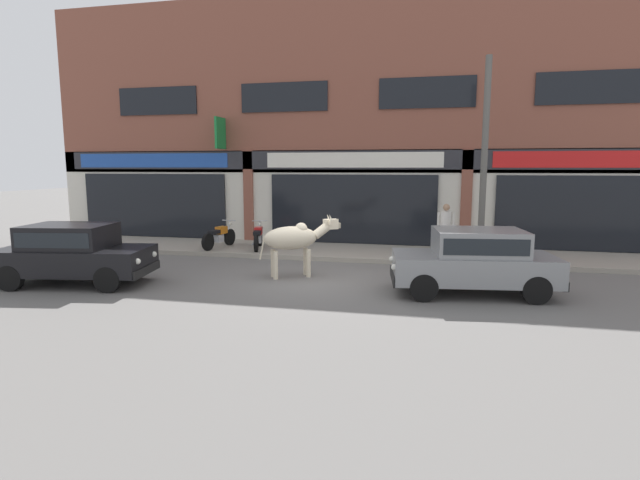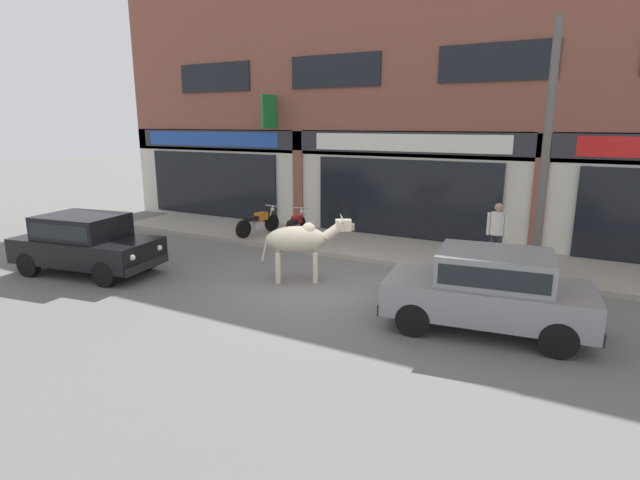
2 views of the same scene
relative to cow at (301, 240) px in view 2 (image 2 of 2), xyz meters
The scene contains 10 objects.
ground_plane 1.21m from the cow, ahead, with size 90.00×90.00×0.00m, color #605E5B.
sidewalk 3.81m from the cow, 79.37° to the left, with size 19.00×2.88×0.14m, color gray.
shop_building 6.22m from the cow, 82.74° to the left, with size 23.00×1.40×8.71m.
cow is the anchor object (origin of this frame).
car_0 4.47m from the cow, 10.81° to the right, with size 3.75×2.05×1.46m.
car_1 5.36m from the cow, 158.13° to the right, with size 3.78×2.14×1.46m.
motorcycle_0 4.70m from the cow, 138.19° to the left, with size 0.62×1.80×0.88m.
motorcycle_1 3.92m from the cow, 123.67° to the left, with size 0.67×1.78×0.88m.
pedestrian 4.84m from the cow, 37.71° to the left, with size 0.50×0.32×1.60m.
utility_pole 5.75m from the cow, 27.50° to the left, with size 0.18×0.18×5.67m, color #595651.
Camera 2 is at (5.14, -9.59, 3.63)m, focal length 28.00 mm.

